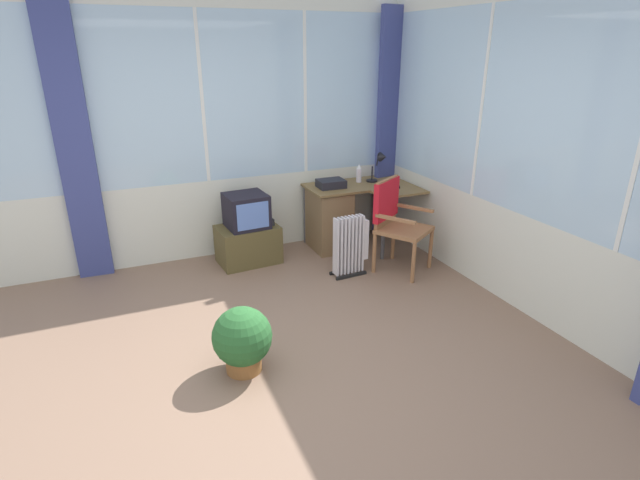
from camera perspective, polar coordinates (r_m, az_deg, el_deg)
ground at (r=3.78m, az=-4.48°, el=-14.96°), size 5.52×5.66×0.06m
north_window_panel at (r=5.41m, az=-13.27°, el=11.99°), size 4.52×0.07×2.75m
east_window_panel at (r=4.41m, az=24.63°, el=8.54°), size 0.07×4.66×2.75m
curtain_north_left at (r=5.26m, az=-26.60°, el=9.54°), size 0.33×0.08×2.65m
curtain_corner at (r=6.05m, az=8.00°, el=12.85°), size 0.33×0.12×2.65m
desk at (r=5.70m, az=1.54°, el=2.88°), size 1.19×0.88×0.73m
desk_lamp at (r=5.82m, az=7.02°, el=8.92°), size 0.23×0.20×0.36m
tv_remote at (r=5.68m, az=8.95°, el=6.22°), size 0.10×0.16×0.02m
spray_bottle at (r=5.82m, az=4.54°, el=7.72°), size 0.06×0.06×0.22m
paper_tray at (r=5.58m, az=1.29°, el=6.57°), size 0.30×0.24×0.09m
wooden_armchair at (r=5.15m, az=8.53°, el=3.03°), size 0.66×0.66×0.96m
tv_on_stand at (r=5.36m, az=-8.37°, el=0.85°), size 0.67×0.49×0.77m
space_heater at (r=5.03m, az=3.63°, el=-0.64°), size 0.40×0.19×0.63m
potted_plant at (r=3.63m, az=-9.01°, el=-11.27°), size 0.43×0.43×0.50m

